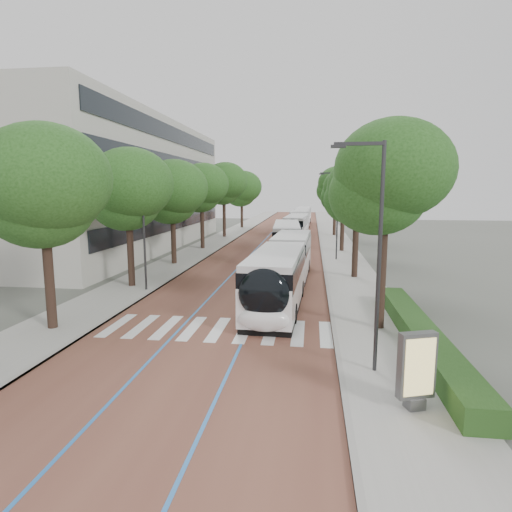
# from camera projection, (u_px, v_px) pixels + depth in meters

# --- Properties ---
(ground) EXTENTS (160.00, 160.00, 0.00)m
(ground) POSITION_uv_depth(u_px,v_px,m) (209.00, 337.00, 19.12)
(ground) COLOR #51544C
(ground) RESTS_ON ground
(road) EXTENTS (11.00, 140.00, 0.02)m
(road) POSITION_uv_depth(u_px,v_px,m) (278.00, 238.00, 58.32)
(road) COLOR brown
(road) RESTS_ON ground
(sidewalk_left) EXTENTS (4.00, 140.00, 0.12)m
(sidewalk_left) POSITION_uv_depth(u_px,v_px,m) (224.00, 237.00, 59.27)
(sidewalk_left) COLOR #9B9992
(sidewalk_left) RESTS_ON ground
(sidewalk_right) EXTENTS (4.00, 140.00, 0.12)m
(sidewalk_right) POSITION_uv_depth(u_px,v_px,m) (334.00, 238.00, 57.36)
(sidewalk_right) COLOR #9B9992
(sidewalk_right) RESTS_ON ground
(kerb_left) EXTENTS (0.20, 140.00, 0.14)m
(kerb_left) POSITION_uv_depth(u_px,v_px,m) (238.00, 237.00, 59.03)
(kerb_left) COLOR gray
(kerb_left) RESTS_ON ground
(kerb_right) EXTENTS (0.20, 140.00, 0.14)m
(kerb_right) POSITION_uv_depth(u_px,v_px,m) (320.00, 238.00, 57.60)
(kerb_right) COLOR gray
(kerb_right) RESTS_ON ground
(zebra_crossing) EXTENTS (10.55, 3.60, 0.01)m
(zebra_crossing) POSITION_uv_depth(u_px,v_px,m) (218.00, 329.00, 20.07)
(zebra_crossing) COLOR silver
(zebra_crossing) RESTS_ON ground
(lane_line_left) EXTENTS (0.12, 126.00, 0.01)m
(lane_line_left) POSITION_uv_depth(u_px,v_px,m) (267.00, 238.00, 58.52)
(lane_line_left) COLOR blue
(lane_line_left) RESTS_ON road
(lane_line_right) EXTENTS (0.12, 126.00, 0.01)m
(lane_line_right) POSITION_uv_depth(u_px,v_px,m) (290.00, 238.00, 58.12)
(lane_line_right) COLOR blue
(lane_line_right) RESTS_ON road
(office_building) EXTENTS (18.11, 40.00, 14.00)m
(office_building) POSITION_uv_depth(u_px,v_px,m) (98.00, 185.00, 47.98)
(office_building) COLOR #B0ADA3
(office_building) RESTS_ON ground
(hedge) EXTENTS (1.20, 14.00, 0.80)m
(hedge) POSITION_uv_depth(u_px,v_px,m) (421.00, 334.00, 17.88)
(hedge) COLOR #1C3D15
(hedge) RESTS_ON sidewalk_right
(streetlight_near) EXTENTS (1.82, 0.20, 8.00)m
(streetlight_near) POSITION_uv_depth(u_px,v_px,m) (375.00, 240.00, 14.60)
(streetlight_near) COLOR #2E2E30
(streetlight_near) RESTS_ON sidewalk_right
(streetlight_far) EXTENTS (1.82, 0.20, 8.00)m
(streetlight_far) POSITION_uv_depth(u_px,v_px,m) (336.00, 209.00, 39.10)
(streetlight_far) COLOR #2E2E30
(streetlight_far) RESTS_ON sidewalk_right
(lamp_post_left) EXTENTS (0.14, 0.14, 8.00)m
(lamp_post_left) POSITION_uv_depth(u_px,v_px,m) (144.00, 228.00, 27.11)
(lamp_post_left) COLOR #2E2E30
(lamp_post_left) RESTS_ON sidewalk_left
(trees_left) EXTENTS (6.36, 61.04, 9.64)m
(trees_left) POSITION_uv_depth(u_px,v_px,m) (200.00, 190.00, 45.88)
(trees_left) COLOR black
(trees_left) RESTS_ON ground
(trees_right) EXTENTS (5.54, 47.37, 9.23)m
(trees_right) POSITION_uv_depth(u_px,v_px,m) (347.00, 189.00, 39.82)
(trees_right) COLOR black
(trees_right) RESTS_ON ground
(lead_bus) EXTENTS (3.25, 18.48, 3.20)m
(lead_bus) POSITION_uv_depth(u_px,v_px,m) (284.00, 268.00, 26.94)
(lead_bus) COLOR black
(lead_bus) RESTS_ON ground
(bus_queued_0) EXTENTS (3.21, 12.52, 3.20)m
(bus_queued_0) POSITION_uv_depth(u_px,v_px,m) (287.00, 240.00, 42.50)
(bus_queued_0) COLOR white
(bus_queued_0) RESTS_ON ground
(bus_queued_1) EXTENTS (3.11, 12.50, 3.20)m
(bus_queued_1) POSITION_uv_depth(u_px,v_px,m) (296.00, 228.00, 55.91)
(bus_queued_1) COLOR white
(bus_queued_1) RESTS_ON ground
(bus_queued_2) EXTENTS (3.05, 12.49, 3.20)m
(bus_queued_2) POSITION_uv_depth(u_px,v_px,m) (300.00, 221.00, 68.83)
(bus_queued_2) COLOR white
(bus_queued_2) RESTS_ON ground
(bus_queued_3) EXTENTS (3.07, 12.50, 3.20)m
(bus_queued_3) POSITION_uv_depth(u_px,v_px,m) (303.00, 216.00, 80.90)
(bus_queued_3) COLOR white
(bus_queued_3) RESTS_ON ground
(ad_panel) EXTENTS (1.16, 0.66, 2.33)m
(ad_panel) POSITION_uv_depth(u_px,v_px,m) (417.00, 369.00, 12.44)
(ad_panel) COLOR #59595B
(ad_panel) RESTS_ON sidewalk_right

